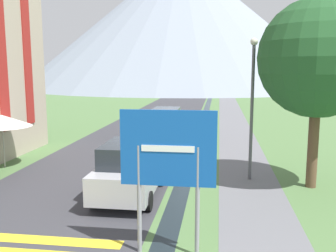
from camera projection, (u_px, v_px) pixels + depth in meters
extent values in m
plane|color=#517542|center=(180.00, 134.00, 23.86)|extent=(160.00, 160.00, 0.00)
cube|color=#38383D|center=(164.00, 115.00, 33.99)|extent=(6.40, 60.00, 0.01)
cube|color=slate|center=(232.00, 116.00, 33.17)|extent=(2.20, 60.00, 0.01)
cube|color=black|center=(205.00, 115.00, 33.50)|extent=(0.60, 60.00, 0.00)
cube|color=yellow|center=(15.00, 238.00, 9.27)|extent=(5.44, 0.44, 0.01)
cone|color=gray|center=(181.00, 21.00, 85.31)|extent=(71.56, 71.56, 29.55)
cube|color=maroon|center=(0.00, 34.00, 16.09)|extent=(0.06, 0.70, 8.48)
cube|color=maroon|center=(26.00, 38.00, 18.27)|extent=(0.06, 0.70, 8.48)
cylinder|color=gray|center=(139.00, 199.00, 8.43)|extent=(0.10, 0.10, 2.50)
cylinder|color=gray|center=(197.00, 202.00, 8.25)|extent=(0.10, 0.10, 2.50)
cube|color=#1451AD|center=(168.00, 148.00, 8.14)|extent=(2.12, 0.05, 1.69)
cube|color=white|center=(168.00, 149.00, 8.11)|extent=(1.17, 0.02, 0.14)
cube|color=#B2B2B7|center=(130.00, 175.00, 12.28)|extent=(1.76, 3.98, 0.84)
cube|color=#23282D|center=(128.00, 153.00, 11.97)|extent=(1.50, 2.19, 0.68)
cylinder|color=black|center=(116.00, 175.00, 13.66)|extent=(0.18, 0.60, 0.60)
cylinder|color=black|center=(161.00, 177.00, 13.44)|extent=(0.18, 0.60, 0.60)
cylinder|color=black|center=(94.00, 198.00, 11.25)|extent=(0.18, 0.60, 0.60)
cylinder|color=black|center=(149.00, 201.00, 11.03)|extent=(0.18, 0.60, 0.60)
cube|color=black|center=(166.00, 126.00, 22.61)|extent=(1.79, 3.93, 0.84)
cube|color=#23282D|center=(166.00, 114.00, 22.30)|extent=(1.52, 2.16, 0.68)
cylinder|color=black|center=(156.00, 129.00, 23.98)|extent=(0.18, 0.60, 0.60)
cylinder|color=black|center=(182.00, 130.00, 23.75)|extent=(0.18, 0.60, 0.60)
cylinder|color=black|center=(149.00, 136.00, 21.59)|extent=(0.18, 0.60, 0.60)
cylinder|color=black|center=(178.00, 137.00, 21.37)|extent=(0.18, 0.60, 0.60)
cylinder|color=#B7B2A8|center=(3.00, 143.00, 15.80)|extent=(0.06, 0.06, 2.10)
cone|color=silver|center=(2.00, 121.00, 15.66)|extent=(2.42, 2.42, 0.49)
cylinder|color=#515156|center=(252.00, 114.00, 13.87)|extent=(0.12, 0.12, 5.01)
sphere|color=silver|center=(254.00, 42.00, 13.47)|extent=(0.28, 0.28, 0.28)
cylinder|color=brown|center=(313.00, 148.00, 13.10)|extent=(0.36, 0.36, 2.79)
sphere|color=#235128|center=(318.00, 58.00, 12.62)|extent=(4.08, 4.08, 4.08)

